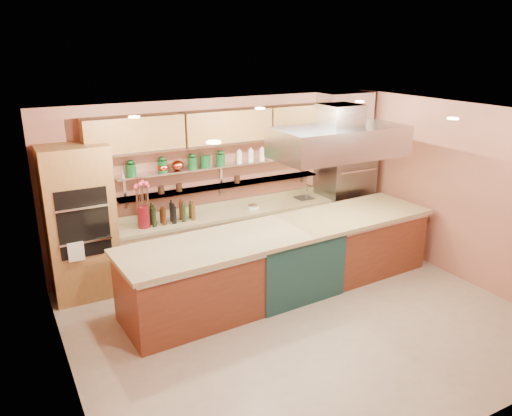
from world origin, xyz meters
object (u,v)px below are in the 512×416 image
island (285,259)px  kitchen_scale (253,206)px  green_canister (205,161)px  flower_vase (144,217)px  refrigerator (344,187)px  copper_kettle (178,165)px

island → kitchen_scale: 1.39m
island → green_canister: green_canister is taller
flower_vase → kitchen_scale: 1.91m
refrigerator → copper_kettle: (-3.20, 0.23, 0.74)m
island → flower_vase: bearing=140.6°
kitchen_scale → island: bearing=-84.9°
copper_kettle → refrigerator: bearing=-4.1°
green_canister → copper_kettle: bearing=180.0°
kitchen_scale → green_canister: bearing=175.0°
flower_vase → green_canister: (1.15, 0.22, 0.71)m
refrigerator → flower_vase: size_ratio=6.21×
island → kitchen_scale: size_ratio=30.17×
island → copper_kettle: (-1.11, 1.52, 1.28)m
flower_vase → copper_kettle: (0.67, 0.22, 0.70)m
flower_vase → island: bearing=-36.3°
flower_vase → kitchen_scale: bearing=0.0°
flower_vase → copper_kettle: copper_kettle is taller
island → flower_vase: 2.28m
refrigerator → kitchen_scale: refrigerator is taller
refrigerator → island: bearing=-148.3°
flower_vase → copper_kettle: 0.99m
flower_vase → kitchen_scale: (1.91, 0.00, -0.12)m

